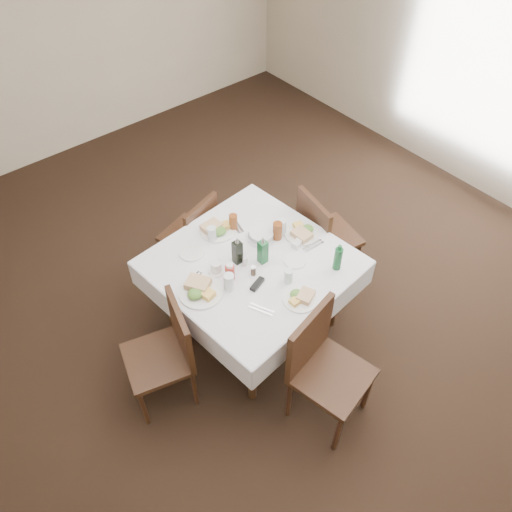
# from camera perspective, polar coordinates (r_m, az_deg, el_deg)

# --- Properties ---
(ground_plane) EXTENTS (7.00, 7.00, 0.00)m
(ground_plane) POSITION_cam_1_polar(r_m,az_deg,el_deg) (4.12, 1.03, -9.23)
(ground_plane) COLOR black
(room_shell) EXTENTS (6.04, 7.04, 2.80)m
(room_shell) POSITION_cam_1_polar(r_m,az_deg,el_deg) (2.87, 1.49, 10.36)
(room_shell) COLOR #B9A990
(room_shell) RESTS_ON ground
(dining_table) EXTENTS (1.40, 1.40, 0.76)m
(dining_table) POSITION_cam_1_polar(r_m,az_deg,el_deg) (3.66, -0.47, -1.53)
(dining_table) COLOR #321711
(dining_table) RESTS_ON ground
(chair_north) EXTENTS (0.49, 0.49, 0.83)m
(chair_north) POSITION_cam_1_polar(r_m,az_deg,el_deg) (4.26, -7.06, 2.68)
(chair_north) COLOR #321711
(chair_north) RESTS_ON ground
(chair_south) EXTENTS (0.54, 0.54, 0.97)m
(chair_south) POSITION_cam_1_polar(r_m,az_deg,el_deg) (3.37, 7.50, -11.91)
(chair_south) COLOR #321711
(chair_south) RESTS_ON ground
(chair_east) EXTENTS (0.51, 0.51, 0.91)m
(chair_east) POSITION_cam_1_polar(r_m,az_deg,el_deg) (4.19, 7.55, 2.61)
(chair_east) COLOR #321711
(chair_east) RESTS_ON ground
(chair_west) EXTENTS (0.53, 0.53, 0.90)m
(chair_west) POSITION_cam_1_polar(r_m,az_deg,el_deg) (3.49, -9.98, -10.38)
(chair_west) COLOR #321711
(chair_west) RESTS_ON ground
(meal_north) EXTENTS (0.28, 0.28, 0.06)m
(meal_north) POSITION_cam_1_polar(r_m,az_deg,el_deg) (3.82, -4.49, 3.12)
(meal_north) COLOR white
(meal_north) RESTS_ON dining_table
(meal_south) EXTENTS (0.23, 0.23, 0.05)m
(meal_south) POSITION_cam_1_polar(r_m,az_deg,el_deg) (3.37, 5.12, -4.74)
(meal_south) COLOR white
(meal_south) RESTS_ON dining_table
(meal_east) EXTENTS (0.27, 0.27, 0.06)m
(meal_east) POSITION_cam_1_polar(r_m,az_deg,el_deg) (3.80, 5.32, 2.73)
(meal_east) COLOR white
(meal_east) RESTS_ON dining_table
(meal_west) EXTENTS (0.31, 0.31, 0.07)m
(meal_west) POSITION_cam_1_polar(r_m,az_deg,el_deg) (3.41, -6.45, -3.86)
(meal_west) COLOR white
(meal_west) RESTS_ON dining_table
(side_plate_a) EXTENTS (0.18, 0.18, 0.01)m
(side_plate_a) POSITION_cam_1_polar(r_m,az_deg,el_deg) (3.68, -7.37, 0.38)
(side_plate_a) COLOR white
(side_plate_a) RESTS_ON dining_table
(side_plate_b) EXTENTS (0.16, 0.16, 0.01)m
(side_plate_b) POSITION_cam_1_polar(r_m,az_deg,el_deg) (3.61, 4.49, -0.54)
(side_plate_b) COLOR white
(side_plate_b) RESTS_ON dining_table
(water_n) EXTENTS (0.07, 0.07, 0.12)m
(water_n) POSITION_cam_1_polar(r_m,az_deg,el_deg) (3.72, -5.06, 2.52)
(water_n) COLOR silver
(water_n) RESTS_ON dining_table
(water_s) EXTENTS (0.06, 0.06, 0.11)m
(water_s) POSITION_cam_1_polar(r_m,az_deg,el_deg) (3.44, 3.72, -2.30)
(water_s) COLOR silver
(water_s) RESTS_ON dining_table
(water_e) EXTENTS (0.07, 0.07, 0.13)m
(water_e) POSITION_cam_1_polar(r_m,az_deg,el_deg) (3.76, 2.93, 3.32)
(water_e) COLOR silver
(water_e) RESTS_ON dining_table
(water_w) EXTENTS (0.07, 0.07, 0.13)m
(water_w) POSITION_cam_1_polar(r_m,az_deg,el_deg) (3.39, -3.10, -2.98)
(water_w) COLOR silver
(water_w) RESTS_ON dining_table
(iced_tea_a) EXTENTS (0.06, 0.06, 0.13)m
(iced_tea_a) POSITION_cam_1_polar(r_m,az_deg,el_deg) (3.80, -2.61, 3.89)
(iced_tea_a) COLOR brown
(iced_tea_a) RESTS_ON dining_table
(iced_tea_b) EXTENTS (0.07, 0.07, 0.15)m
(iced_tea_b) POSITION_cam_1_polar(r_m,az_deg,el_deg) (3.72, 2.46, 2.90)
(iced_tea_b) COLOR brown
(iced_tea_b) RESTS_ON dining_table
(bread_basket) EXTENTS (0.20, 0.20, 0.07)m
(bread_basket) POSITION_cam_1_polar(r_m,az_deg,el_deg) (3.74, 0.61, 2.32)
(bread_basket) COLOR silver
(bread_basket) RESTS_ON dining_table
(oil_cruet_dark) EXTENTS (0.06, 0.06, 0.24)m
(oil_cruet_dark) POSITION_cam_1_polar(r_m,az_deg,el_deg) (3.53, -2.15, 0.52)
(oil_cruet_dark) COLOR black
(oil_cruet_dark) RESTS_ON dining_table
(oil_cruet_green) EXTENTS (0.06, 0.06, 0.24)m
(oil_cruet_green) POSITION_cam_1_polar(r_m,az_deg,el_deg) (3.53, 0.78, 0.58)
(oil_cruet_green) COLOR #175B2C
(oil_cruet_green) RESTS_ON dining_table
(ketchup_bottle) EXTENTS (0.07, 0.07, 0.15)m
(ketchup_bottle) POSITION_cam_1_polar(r_m,az_deg,el_deg) (3.45, -3.01, -1.83)
(ketchup_bottle) COLOR #B22A21
(ketchup_bottle) RESTS_ON dining_table
(salt_shaker) EXTENTS (0.04, 0.04, 0.08)m
(salt_shaker) POSITION_cam_1_polar(r_m,az_deg,el_deg) (3.55, -1.25, -0.58)
(salt_shaker) COLOR white
(salt_shaker) RESTS_ON dining_table
(pepper_shaker) EXTENTS (0.04, 0.04, 0.08)m
(pepper_shaker) POSITION_cam_1_polar(r_m,az_deg,el_deg) (3.49, -0.31, -1.68)
(pepper_shaker) COLOR #443424
(pepper_shaker) RESTS_ON dining_table
(coffee_mug) EXTENTS (0.13, 0.12, 0.09)m
(coffee_mug) POSITION_cam_1_polar(r_m,az_deg,el_deg) (3.52, -4.55, -1.31)
(coffee_mug) COLOR white
(coffee_mug) RESTS_ON dining_table
(sunglasses) EXTENTS (0.14, 0.08, 0.03)m
(sunglasses) POSITION_cam_1_polar(r_m,az_deg,el_deg) (3.44, 0.14, -3.22)
(sunglasses) COLOR black
(sunglasses) RESTS_ON dining_table
(green_bottle) EXTENTS (0.06, 0.06, 0.22)m
(green_bottle) POSITION_cam_1_polar(r_m,az_deg,el_deg) (3.53, 9.34, -0.26)
(green_bottle) COLOR #175B2C
(green_bottle) RESTS_ON dining_table
(sugar_caddy) EXTENTS (0.10, 0.07, 0.05)m
(sugar_caddy) POSITION_cam_1_polar(r_m,az_deg,el_deg) (3.71, 4.77, 1.47)
(sugar_caddy) COLOR white
(sugar_caddy) RESTS_ON dining_table
(cutlery_n) EXTENTS (0.09, 0.19, 0.01)m
(cutlery_n) POSITION_cam_1_polar(r_m,az_deg,el_deg) (3.87, -2.24, 3.53)
(cutlery_n) COLOR silver
(cutlery_n) RESTS_ON dining_table
(cutlery_s) EXTENTS (0.11, 0.18, 0.01)m
(cutlery_s) POSITION_cam_1_polar(r_m,az_deg,el_deg) (3.32, 0.62, -6.13)
(cutlery_s) COLOR silver
(cutlery_s) RESTS_ON dining_table
(cutlery_e) EXTENTS (0.18, 0.06, 0.01)m
(cutlery_e) POSITION_cam_1_polar(r_m,az_deg,el_deg) (3.73, 6.57, 1.18)
(cutlery_e) COLOR silver
(cutlery_e) RESTS_ON dining_table
(cutlery_w) EXTENTS (0.17, 0.09, 0.01)m
(cutlery_w) POSITION_cam_1_polar(r_m,az_deg,el_deg) (3.51, -7.15, -2.69)
(cutlery_w) COLOR silver
(cutlery_w) RESTS_ON dining_table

